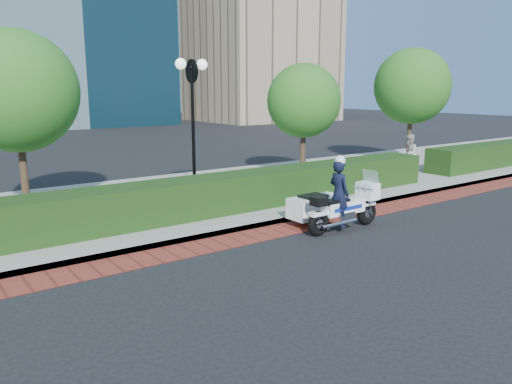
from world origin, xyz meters
TOP-DOWN VIEW (x-y plane):
  - ground at (0.00, 0.00)m, footprint 120.00×120.00m
  - brick_strip at (0.00, 1.50)m, footprint 60.00×1.00m
  - sidewalk at (0.00, 6.00)m, footprint 60.00×8.00m
  - hedge_main at (0.00, 3.60)m, footprint 18.00×1.20m
  - hedge_far at (16.00, 3.60)m, footprint 10.00×1.20m
  - lamppost at (1.00, 5.20)m, footprint 1.02×0.70m
  - tree_b at (-3.50, 6.50)m, footprint 3.20×3.20m
  - tree_c at (6.50, 6.50)m, footprint 2.80×2.80m
  - tree_d at (13.00, 6.50)m, footprint 3.40×3.40m
  - police_motorcycle at (2.57, 0.92)m, footprint 2.37×1.66m
  - pedestrian at (10.55, 4.61)m, footprint 0.96×0.90m

SIDE VIEW (x-z plane):
  - ground at x=0.00m, z-range 0.00..0.00m
  - brick_strip at x=0.00m, z-range 0.00..0.01m
  - sidewalk at x=0.00m, z-range 0.00..0.15m
  - hedge_main at x=0.00m, z-range 0.15..1.15m
  - hedge_far at x=16.00m, z-range 0.15..1.15m
  - police_motorcycle at x=2.57m, z-range -0.30..1.62m
  - pedestrian at x=10.55m, z-range 0.15..1.71m
  - lamppost at x=1.00m, z-range 0.85..5.06m
  - tree_c at x=6.50m, z-range 0.90..5.20m
  - tree_b at x=-3.50m, z-range 0.99..5.88m
  - tree_d at x=13.00m, z-range 1.03..6.19m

